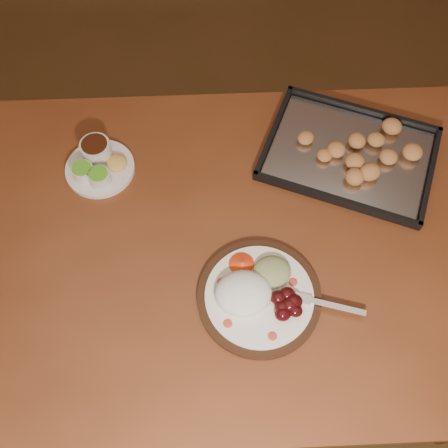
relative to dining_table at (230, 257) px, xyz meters
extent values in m
plane|color=brown|center=(-0.18, -0.04, -0.65)|extent=(4.00, 4.00, 0.00)
cube|color=brown|center=(0.00, 0.00, 0.08)|extent=(1.54, 0.97, 0.04)
cylinder|color=#503118|center=(-0.66, 0.41, -0.30)|extent=(0.07, 0.07, 0.71)
cylinder|color=#503118|center=(0.70, 0.35, -0.30)|extent=(0.07, 0.07, 0.71)
cylinder|color=black|center=(0.05, -0.15, 0.10)|extent=(0.27, 0.27, 0.02)
cylinder|color=white|center=(0.05, -0.15, 0.11)|extent=(0.24, 0.24, 0.01)
ellipsoid|color=#C13D2E|center=(-0.03, -0.20, 0.12)|extent=(0.02, 0.02, 0.00)
ellipsoid|color=#C13D2E|center=(0.06, -0.24, 0.12)|extent=(0.02, 0.02, 0.00)
ellipsoid|color=#C13D2E|center=(0.13, -0.12, 0.12)|extent=(0.02, 0.02, 0.00)
ellipsoid|color=#C13D2E|center=(-0.03, -0.11, 0.12)|extent=(0.02, 0.02, 0.00)
ellipsoid|color=white|center=(0.01, -0.15, 0.13)|extent=(0.14, 0.13, 0.06)
ellipsoid|color=#470A0B|center=(0.09, -0.18, 0.13)|extent=(0.03, 0.03, 0.03)
ellipsoid|color=#470A0B|center=(0.12, -0.17, 0.13)|extent=(0.03, 0.03, 0.03)
ellipsoid|color=#470A0B|center=(0.11, -0.16, 0.13)|extent=(0.03, 0.03, 0.03)
ellipsoid|color=#470A0B|center=(0.12, -0.20, 0.13)|extent=(0.03, 0.03, 0.03)
ellipsoid|color=#470A0B|center=(0.09, -0.16, 0.13)|extent=(0.03, 0.03, 0.03)
ellipsoid|color=#470A0B|center=(0.11, -0.18, 0.13)|extent=(0.03, 0.03, 0.03)
ellipsoid|color=#470A0B|center=(0.09, -0.20, 0.13)|extent=(0.03, 0.03, 0.03)
ellipsoid|color=tan|center=(0.08, -0.10, 0.13)|extent=(0.10, 0.09, 0.03)
cone|color=#F04115|center=(0.02, -0.08, 0.13)|extent=(0.07, 0.07, 0.03)
cube|color=white|center=(0.21, -0.19, 0.12)|extent=(0.13, 0.06, 0.00)
cube|color=white|center=(0.14, -0.17, 0.12)|extent=(0.04, 0.03, 0.00)
cylinder|color=white|center=(0.12, -0.17, 0.12)|extent=(0.03, 0.01, 0.00)
cylinder|color=white|center=(0.12, -0.16, 0.12)|extent=(0.03, 0.01, 0.00)
cylinder|color=white|center=(0.12, -0.16, 0.12)|extent=(0.03, 0.01, 0.00)
cylinder|color=white|center=(0.12, -0.15, 0.12)|extent=(0.03, 0.01, 0.00)
cylinder|color=silver|center=(-0.31, 0.22, 0.10)|extent=(0.17, 0.17, 0.01)
cylinder|color=silver|center=(-0.34, 0.20, 0.13)|extent=(0.05, 0.05, 0.03)
cylinder|color=#54AA22|center=(-0.34, 0.20, 0.14)|extent=(0.05, 0.05, 0.00)
cylinder|color=silver|center=(-0.30, 0.18, 0.13)|extent=(0.05, 0.05, 0.03)
cylinder|color=#54AA22|center=(-0.30, 0.18, 0.14)|extent=(0.05, 0.05, 0.00)
cylinder|color=silver|center=(-0.31, 0.26, 0.13)|extent=(0.08, 0.08, 0.04)
cylinder|color=black|center=(-0.31, 0.26, 0.15)|extent=(0.06, 0.06, 0.00)
ellipsoid|color=#E6B051|center=(-0.26, 0.23, 0.12)|extent=(0.05, 0.05, 0.02)
cube|color=black|center=(0.32, 0.21, 0.10)|extent=(0.51, 0.45, 0.01)
cube|color=black|center=(0.39, 0.34, 0.11)|extent=(0.38, 0.19, 0.02)
cube|color=black|center=(0.26, 0.08, 0.11)|extent=(0.38, 0.19, 0.02)
cube|color=black|center=(0.51, 0.12, 0.11)|extent=(0.14, 0.28, 0.02)
cube|color=black|center=(0.14, 0.30, 0.11)|extent=(0.14, 0.28, 0.02)
cube|color=silver|center=(0.32, 0.21, 0.11)|extent=(0.47, 0.42, 0.00)
ellipsoid|color=#C48544|center=(0.37, 0.19, 0.12)|extent=(0.05, 0.04, 0.03)
ellipsoid|color=#C48544|center=(0.42, 0.20, 0.12)|extent=(0.06, 0.06, 0.03)
ellipsoid|color=#C48544|center=(0.39, 0.27, 0.12)|extent=(0.06, 0.06, 0.03)
ellipsoid|color=#C48544|center=(0.34, 0.26, 0.12)|extent=(0.04, 0.05, 0.03)
ellipsoid|color=#C48544|center=(0.31, 0.29, 0.12)|extent=(0.06, 0.06, 0.03)
ellipsoid|color=#C48544|center=(0.29, 0.25, 0.12)|extent=(0.06, 0.06, 0.03)
ellipsoid|color=#C48544|center=(0.22, 0.26, 0.12)|extent=(0.05, 0.04, 0.03)
ellipsoid|color=#C48544|center=(0.25, 0.20, 0.12)|extent=(0.06, 0.06, 0.03)
ellipsoid|color=#C48544|center=(0.25, 0.20, 0.12)|extent=(0.06, 0.06, 0.03)
ellipsoid|color=#C48544|center=(0.29, 0.14, 0.12)|extent=(0.04, 0.05, 0.03)
ellipsoid|color=#C48544|center=(0.33, 0.17, 0.12)|extent=(0.06, 0.06, 0.03)
ellipsoid|color=#C48544|center=(0.39, 0.14, 0.12)|extent=(0.06, 0.06, 0.03)
camera|label=1|loc=(-0.06, -0.51, 1.14)|focal=40.00mm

